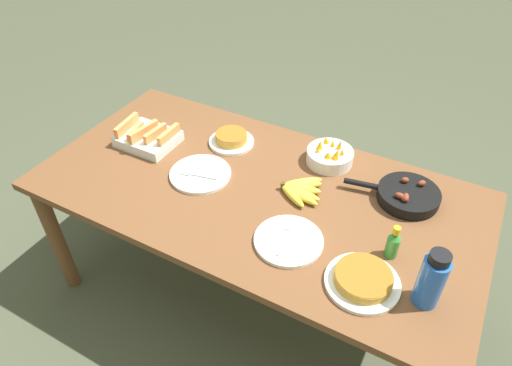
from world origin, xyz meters
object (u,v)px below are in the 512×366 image
empty_plate_near_front (289,241)px  melon_tray (148,137)px  empty_plate_far_left (200,174)px  frittata_plate_side (231,139)px  frittata_plate_center (363,280)px  water_bottle (431,280)px  fruit_bowl_mango (330,156)px  hot_sauce_bottle (393,243)px  banana_bunch (299,189)px  skillet (407,195)px

empty_plate_near_front → melon_tray: bearing=163.6°
empty_plate_far_left → frittata_plate_side: bearing=91.2°
frittata_plate_center → empty_plate_near_front: (-0.30, 0.05, -0.02)m
melon_tray → water_bottle: 1.39m
frittata_plate_side → water_bottle: size_ratio=0.95×
frittata_plate_center → fruit_bowl_mango: fruit_bowl_mango is taller
hot_sauce_bottle → banana_bunch: bearing=160.4°
melon_tray → fruit_bowl_mango: fruit_bowl_mango is taller
frittata_plate_side → hot_sauce_bottle: bearing=-20.6°
frittata_plate_center → frittata_plate_side: (-0.81, 0.50, 0.00)m
banana_bunch → water_bottle: size_ratio=0.98×
frittata_plate_center → banana_bunch: bearing=139.5°
empty_plate_near_front → water_bottle: size_ratio=1.14×
skillet → empty_plate_far_left: bearing=7.9°
frittata_plate_center → fruit_bowl_mango: 0.68m
frittata_plate_side → empty_plate_near_front: size_ratio=0.83×
fruit_bowl_mango → hot_sauce_bottle: size_ratio=1.47×
frittata_plate_center → empty_plate_near_front: bearing=169.9°
frittata_plate_side → water_bottle: water_bottle is taller
banana_bunch → water_bottle: bearing=-26.6°
empty_plate_near_front → water_bottle: bearing=-2.2°
fruit_bowl_mango → water_bottle: water_bottle is taller
frittata_plate_side → skillet: bearing=-0.3°
skillet → water_bottle: water_bottle is taller
skillet → fruit_bowl_mango: size_ratio=1.86×
hot_sauce_bottle → skillet: bearing=94.5°
banana_bunch → frittata_plate_center: bearing=-40.5°
skillet → empty_plate_near_front: size_ratio=1.50×
frittata_plate_side → hot_sauce_bottle: 0.92m
skillet → frittata_plate_center: skillet is taller
frittata_plate_center → empty_plate_near_front: size_ratio=0.99×
skillet → fruit_bowl_mango: bearing=-23.4°
fruit_bowl_mango → hot_sauce_bottle: bearing=-45.8°
water_bottle → fruit_bowl_mango: bearing=135.1°
fruit_bowl_mango → frittata_plate_center: bearing=-59.0°
empty_plate_far_left → fruit_bowl_mango: (0.46, 0.36, 0.03)m
melon_tray → empty_plate_far_left: bearing=-13.3°
water_bottle → hot_sauce_bottle: (-0.15, 0.14, -0.05)m
frittata_plate_side → empty_plate_near_front: frittata_plate_side is taller
frittata_plate_center → water_bottle: water_bottle is taller
frittata_plate_center → hot_sauce_bottle: hot_sauce_bottle is taller
water_bottle → melon_tray: bearing=168.7°
empty_plate_far_left → hot_sauce_bottle: size_ratio=1.90×
melon_tray → empty_plate_far_left: 0.36m
skillet → empty_plate_near_front: bearing=43.6°
frittata_plate_center → hot_sauce_bottle: size_ratio=1.82×
empty_plate_far_left → water_bottle: size_ratio=1.18×
frittata_plate_side → empty_plate_far_left: (0.01, -0.27, -0.02)m
skillet → empty_plate_near_front: skillet is taller
melon_tray → water_bottle: bearing=-11.3°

